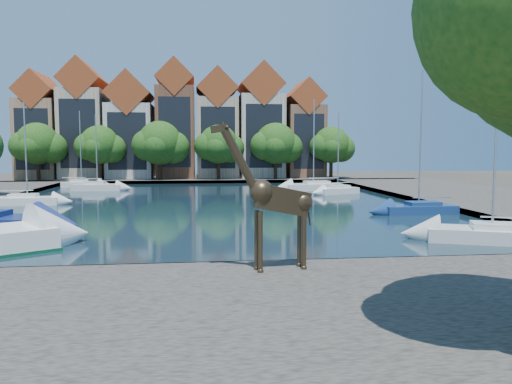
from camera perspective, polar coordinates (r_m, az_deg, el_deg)
The scene contains 26 objects.
ground at distance 19.46m, azimuth -4.14°, elevation -9.33°, with size 160.00×160.00×0.00m, color #38332B.
water_basin at distance 43.10m, azimuth -5.52°, elevation -1.34°, with size 38.00×50.00×0.08m, color black.
near_quay at distance 12.71m, azimuth -2.73°, elevation -16.08°, with size 50.00×14.00×0.50m, color #504D45.
far_quay at distance 74.97m, azimuth -5.99°, elevation 1.54°, with size 60.00×16.00×0.50m, color #504D45.
right_quay at distance 50.20m, azimuth 24.34°, elevation -0.62°, with size 14.00×52.00×0.50m, color #504D45.
townhouse_west_end at distance 78.09m, azimuth -23.28°, elevation 6.52°, with size 5.44×9.18×14.93m.
townhouse_west_mid at distance 76.63m, azimuth -18.97°, elevation 7.34°, with size 5.94×9.18×16.79m.
townhouse_west_inner at distance 75.49m, azimuth -14.09°, elevation 6.83°, with size 6.43×9.18×15.15m.
townhouse_center at distance 74.97m, azimuth -9.13°, elevation 7.71°, with size 5.44×9.18×16.93m.
townhouse_east_inner at distance 74.92m, azimuth -4.50°, elevation 7.27°, with size 5.94×9.18×15.79m.
townhouse_east_mid at distance 75.46m, azimuth 0.48°, elevation 7.56°, with size 6.43×9.18×16.65m.
townhouse_east_end at distance 76.50m, azimuth 5.35°, elevation 6.76°, with size 5.44×9.18×14.43m.
far_tree_far_west at distance 72.47m, azimuth -23.63°, elevation 4.93°, with size 7.28×5.60×7.68m.
far_tree_west at distance 70.55m, azimuth -17.39°, elevation 5.04°, with size 6.76×5.20×7.36m.
far_tree_mid_west at distance 69.51m, azimuth -10.86°, elevation 5.36°, with size 7.80×6.00×8.00m.
far_tree_mid_east at distance 69.38m, azimuth -4.24°, elevation 5.30°, with size 7.02×5.40×7.52m.
far_tree_east at distance 70.17m, azimuth 2.34°, elevation 5.40°, with size 7.54×5.80×7.84m.
far_tree_far_east at distance 71.85m, azimuth 8.67°, elevation 5.21°, with size 6.76×5.20×7.36m.
giraffe_statue at distance 17.57m, azimuth 2.11°, elevation -0.83°, with size 3.60×1.01×5.15m.
sailboat_left_c at distance 45.80m, azimuth -24.65°, elevation -0.71°, with size 5.11×1.96×8.50m.
sailboat_left_d at distance 58.30m, azimuth -17.67°, elevation 0.70°, with size 5.34×2.08×8.43m.
sailboat_left_e at distance 64.56m, azimuth -19.31°, elevation 1.00°, with size 4.97×2.54×9.22m.
sailboat_right_a at distance 27.92m, azimuth 25.37°, elevation -4.14°, with size 6.58×4.33×9.25m.
sailboat_right_b at distance 37.85m, azimuth 18.10°, elevation -1.63°, with size 5.42×2.15×10.25m.
sailboat_right_c at distance 52.22m, azimuth 9.32°, elevation 0.33°, with size 4.77×3.14×8.32m.
sailboat_right_d at distance 56.17m, azimuth 6.58°, elevation 0.77°, with size 6.49×2.72×10.12m.
Camera 1 is at (-0.78, -18.83, 4.84)m, focal length 35.00 mm.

